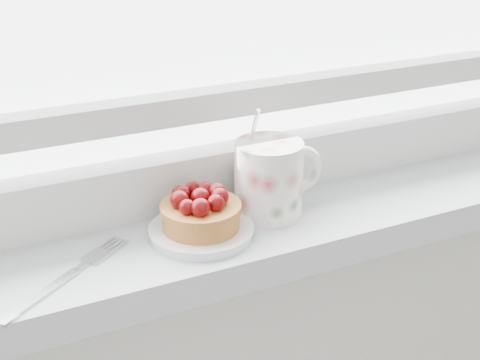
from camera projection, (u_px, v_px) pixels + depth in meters
saucer at (201, 231)px, 0.78m from camera, size 0.12×0.12×0.01m
raspberry_tart at (201, 210)px, 0.77m from camera, size 0.10×0.10×0.05m
floral_mug at (271, 177)px, 0.82m from camera, size 0.12×0.09×0.14m
fork at (66, 277)px, 0.70m from camera, size 0.16×0.12×0.00m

